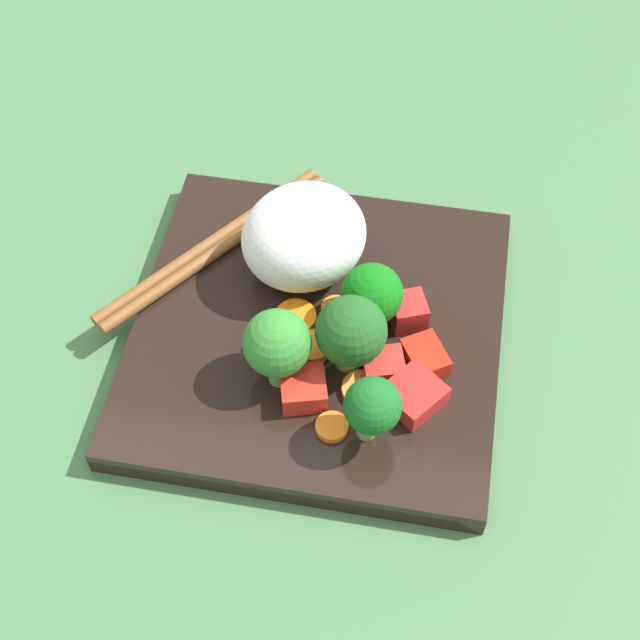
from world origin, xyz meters
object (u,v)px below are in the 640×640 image
object	(u,v)px
rice_mound	(304,236)
broccoli_floret_2	(277,345)
carrot_slice_4	(364,389)
square_plate	(318,333)
chopstick_pair	(214,247)

from	to	relation	value
rice_mound	broccoli_floret_2	xyz separation A→B (cm)	(9.05, -0.17, -0.00)
broccoli_floret_2	carrot_slice_4	size ratio (longest dim) A/B	1.99
square_plate	chopstick_pair	distance (cm)	9.94
carrot_slice_4	chopstick_pair	xyz separation A→B (cm)	(-10.00, -12.08, 0.22)
broccoli_floret_2	chopstick_pair	world-z (taller)	broccoli_floret_2
square_plate	broccoli_floret_2	bearing A→B (deg)	-23.52
carrot_slice_4	square_plate	bearing A→B (deg)	-141.56
square_plate	chopstick_pair	world-z (taller)	chopstick_pair
rice_mound	chopstick_pair	bearing A→B (deg)	-94.03
chopstick_pair	square_plate	bearing A→B (deg)	95.42
square_plate	chopstick_pair	bearing A→B (deg)	-122.32
square_plate	broccoli_floret_2	size ratio (longest dim) A/B	4.32
square_plate	carrot_slice_4	xyz separation A→B (cm)	(4.74, 3.76, 1.21)
square_plate	broccoli_floret_2	xyz separation A→B (cm)	(4.26, -1.85, 4.29)
square_plate	chopstick_pair	xyz separation A→B (cm)	(-5.26, -8.31, 1.42)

